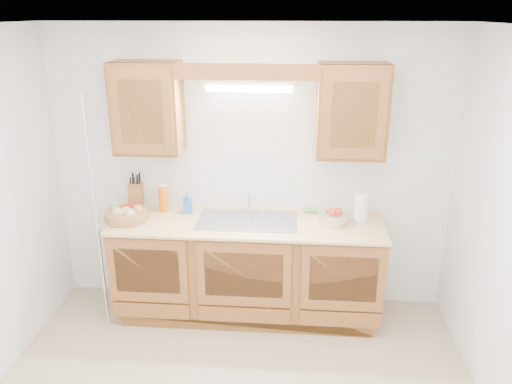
# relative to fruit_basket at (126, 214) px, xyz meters

# --- Properties ---
(room) EXTENTS (3.52, 3.50, 2.50)m
(room) POSITION_rel_fruit_basket_xyz_m (1.03, -1.16, 0.30)
(room) COLOR #C9AF91
(room) RESTS_ON ground
(base_cabinets) EXTENTS (2.20, 0.60, 0.86)m
(base_cabinets) POSITION_rel_fruit_basket_xyz_m (1.03, 0.04, -0.51)
(base_cabinets) COLOR brown
(base_cabinets) RESTS_ON ground
(countertop) EXTENTS (2.30, 0.63, 0.04)m
(countertop) POSITION_rel_fruit_basket_xyz_m (1.03, 0.03, -0.07)
(countertop) COLOR #D5B76F
(countertop) RESTS_ON base_cabinets
(upper_cabinet_left) EXTENTS (0.55, 0.33, 0.75)m
(upper_cabinet_left) POSITION_rel_fruit_basket_xyz_m (0.20, 0.18, 0.87)
(upper_cabinet_left) COLOR brown
(upper_cabinet_left) RESTS_ON room
(upper_cabinet_right) EXTENTS (0.55, 0.33, 0.75)m
(upper_cabinet_right) POSITION_rel_fruit_basket_xyz_m (1.86, 0.18, 0.87)
(upper_cabinet_right) COLOR brown
(upper_cabinet_right) RESTS_ON room
(valance) EXTENTS (2.20, 0.05, 0.12)m
(valance) POSITION_rel_fruit_basket_xyz_m (1.03, 0.03, 1.19)
(valance) COLOR brown
(valance) RESTS_ON room
(fluorescent_fixture) EXTENTS (0.76, 0.08, 0.08)m
(fluorescent_fixture) POSITION_rel_fruit_basket_xyz_m (1.03, 0.26, 1.05)
(fluorescent_fixture) COLOR white
(fluorescent_fixture) RESTS_ON room
(sink) EXTENTS (0.84, 0.46, 0.36)m
(sink) POSITION_rel_fruit_basket_xyz_m (1.03, 0.05, -0.12)
(sink) COLOR #9E9EA3
(sink) RESTS_ON countertop
(wire_shelf_pole) EXTENTS (0.03, 0.03, 2.00)m
(wire_shelf_pole) POSITION_rel_fruit_basket_xyz_m (-0.17, -0.22, 0.05)
(wire_shelf_pole) COLOR silver
(wire_shelf_pole) RESTS_ON ground
(outlet_plate) EXTENTS (0.08, 0.01, 0.12)m
(outlet_plate) POSITION_rel_fruit_basket_xyz_m (1.98, 0.33, 0.20)
(outlet_plate) COLOR white
(outlet_plate) RESTS_ON room
(fruit_basket) EXTENTS (0.46, 0.46, 0.12)m
(fruit_basket) POSITION_rel_fruit_basket_xyz_m (0.00, 0.00, 0.00)
(fruit_basket) COLOR #B48248
(fruit_basket) RESTS_ON countertop
(knife_block) EXTENTS (0.13, 0.20, 0.33)m
(knife_block) POSITION_rel_fruit_basket_xyz_m (0.01, 0.26, 0.07)
(knife_block) COLOR brown
(knife_block) RESTS_ON countertop
(orange_canister) EXTENTS (0.11, 0.11, 0.25)m
(orange_canister) POSITION_rel_fruit_basket_xyz_m (0.27, 0.21, 0.07)
(orange_canister) COLOR orange
(orange_canister) RESTS_ON countertop
(soap_bottle) EXTENTS (0.10, 0.10, 0.18)m
(soap_bottle) POSITION_rel_fruit_basket_xyz_m (0.49, 0.19, 0.04)
(soap_bottle) COLOR blue
(soap_bottle) RESTS_ON countertop
(sponge) EXTENTS (0.11, 0.08, 0.02)m
(sponge) POSITION_rel_fruit_basket_xyz_m (1.57, 0.28, -0.04)
(sponge) COLOR #CC333F
(sponge) RESTS_ON countertop
(paper_towel) EXTENTS (0.14, 0.14, 0.30)m
(paper_towel) POSITION_rel_fruit_basket_xyz_m (1.99, 0.13, 0.07)
(paper_towel) COLOR silver
(paper_towel) RESTS_ON countertop
(apple_bowl) EXTENTS (0.33, 0.33, 0.13)m
(apple_bowl) POSITION_rel_fruit_basket_xyz_m (1.75, 0.06, 0.00)
(apple_bowl) COLOR silver
(apple_bowl) RESTS_ON countertop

